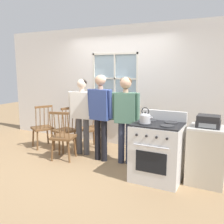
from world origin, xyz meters
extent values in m
plane|color=#937551|center=(0.00, 0.00, 0.00)|extent=(16.00, 16.00, 0.00)
cube|color=white|center=(-1.94, 1.40, 1.35)|extent=(2.52, 0.06, 2.70)
cube|color=white|center=(1.83, 1.40, 1.35)|extent=(2.74, 0.06, 2.70)
cube|color=white|center=(-0.11, 1.40, 0.48)|extent=(1.14, 0.06, 0.97)
cube|color=white|center=(-0.11, 1.40, 2.41)|extent=(1.14, 0.06, 0.59)
cube|color=silver|center=(-0.11, 1.32, 0.95)|extent=(1.20, 0.10, 0.03)
cube|color=#9EB7C6|center=(-0.11, 1.41, 1.54)|extent=(1.08, 0.01, 1.09)
cube|color=silver|center=(-0.11, 1.38, 1.54)|extent=(0.04, 0.02, 1.15)
cube|color=silver|center=(-0.11, 1.38, 1.54)|extent=(1.14, 0.02, 0.04)
cube|color=silver|center=(-0.66, 1.38, 1.54)|extent=(0.04, 0.03, 1.15)
cube|color=silver|center=(0.44, 1.38, 1.54)|extent=(0.04, 0.03, 1.15)
cube|color=silver|center=(-0.11, 1.38, 2.09)|extent=(1.14, 0.03, 0.04)
cube|color=silver|center=(-0.11, 1.38, 0.99)|extent=(1.14, 0.03, 0.04)
cube|color=brown|center=(-1.46, 0.41, 0.44)|extent=(0.56, 0.56, 0.04)
cylinder|color=brown|center=(-1.51, 0.64, 0.21)|extent=(0.06, 0.09, 0.42)
cylinder|color=brown|center=(-1.68, 0.34, 0.21)|extent=(0.09, 0.06, 0.42)
cylinder|color=brown|center=(-1.23, 0.48, 0.21)|extent=(0.09, 0.06, 0.42)
cylinder|color=brown|center=(-1.40, 0.19, 0.21)|extent=(0.06, 0.09, 0.42)
cylinder|color=brown|center=(-1.22, 0.49, 0.69)|extent=(0.07, 0.05, 0.49)
cylinder|color=brown|center=(-1.26, 0.41, 0.69)|extent=(0.07, 0.05, 0.49)
cylinder|color=brown|center=(-1.31, 0.33, 0.69)|extent=(0.07, 0.05, 0.49)
cylinder|color=brown|center=(-1.35, 0.25, 0.69)|extent=(0.07, 0.05, 0.49)
cylinder|color=brown|center=(-1.40, 0.17, 0.69)|extent=(0.07, 0.05, 0.49)
cube|color=brown|center=(-1.31, 0.33, 0.95)|extent=(0.22, 0.35, 0.04)
cube|color=brown|center=(-0.56, 0.03, 0.44)|extent=(0.50, 0.49, 0.04)
cylinder|color=brown|center=(-0.44, 0.22, 0.21)|extent=(0.06, 0.08, 0.42)
cylinder|color=brown|center=(-0.77, 0.14, 0.21)|extent=(0.08, 0.06, 0.42)
cylinder|color=brown|center=(-0.36, -0.09, 0.21)|extent=(0.08, 0.06, 0.42)
cylinder|color=brown|center=(-0.69, -0.17, 0.21)|extent=(0.06, 0.08, 0.42)
cylinder|color=brown|center=(-0.35, -0.09, 0.69)|extent=(0.03, 0.07, 0.49)
cylinder|color=brown|center=(-0.43, -0.12, 0.69)|extent=(0.03, 0.07, 0.49)
cylinder|color=brown|center=(-0.52, -0.14, 0.69)|extent=(0.03, 0.07, 0.49)
cylinder|color=brown|center=(-0.61, -0.16, 0.69)|extent=(0.03, 0.07, 0.49)
cylinder|color=brown|center=(-0.69, -0.18, 0.69)|extent=(0.03, 0.07, 0.49)
cube|color=brown|center=(-0.52, -0.14, 0.95)|extent=(0.38, 0.13, 0.04)
cube|color=brown|center=(-0.87, 0.46, 0.44)|extent=(0.50, 0.52, 0.04)
cylinder|color=brown|center=(-0.97, 0.67, 0.21)|extent=(0.06, 0.08, 0.42)
cylinder|color=brown|center=(-1.07, 0.35, 0.21)|extent=(0.08, 0.06, 0.42)
cylinder|color=brown|center=(-0.66, 0.58, 0.21)|extent=(0.08, 0.06, 0.42)
cylinder|color=brown|center=(-0.76, 0.25, 0.21)|extent=(0.06, 0.08, 0.42)
cylinder|color=brown|center=(-0.65, 0.59, 0.69)|extent=(0.07, 0.04, 0.49)
cylinder|color=brown|center=(-0.68, 0.50, 0.69)|extent=(0.07, 0.04, 0.49)
cylinder|color=brown|center=(-0.70, 0.41, 0.69)|extent=(0.07, 0.04, 0.49)
cylinder|color=brown|center=(-0.73, 0.33, 0.69)|extent=(0.07, 0.04, 0.49)
cylinder|color=brown|center=(-0.76, 0.24, 0.69)|extent=(0.07, 0.04, 0.49)
cube|color=brown|center=(-0.70, 0.41, 0.95)|extent=(0.15, 0.38, 0.04)
cube|color=brown|center=(-0.45, 0.84, 0.44)|extent=(0.57, 0.57, 0.04)
cylinder|color=brown|center=(-0.68, 0.80, 0.21)|extent=(0.09, 0.06, 0.42)
cylinder|color=brown|center=(-0.40, 0.61, 0.21)|extent=(0.06, 0.09, 0.42)
cylinder|color=brown|center=(-0.50, 1.07, 0.21)|extent=(0.06, 0.09, 0.42)
cylinder|color=brown|center=(-0.22, 0.88, 0.21)|extent=(0.09, 0.06, 0.42)
cylinder|color=brown|center=(-0.50, 1.08, 0.69)|extent=(0.05, 0.07, 0.49)
cylinder|color=brown|center=(-0.43, 1.03, 0.69)|extent=(0.05, 0.07, 0.49)
cylinder|color=brown|center=(-0.36, 0.98, 0.69)|extent=(0.05, 0.07, 0.49)
cylinder|color=brown|center=(-0.28, 0.93, 0.69)|extent=(0.05, 0.07, 0.49)
cylinder|color=brown|center=(-0.21, 0.88, 0.69)|extent=(0.05, 0.07, 0.49)
cube|color=brown|center=(-0.36, 0.98, 0.95)|extent=(0.34, 0.24, 0.04)
cylinder|color=#4C4C51|center=(-0.46, 0.42, 0.38)|extent=(0.12, 0.12, 0.77)
cylinder|color=#4C4C51|center=(-0.30, 0.44, 0.38)|extent=(0.12, 0.12, 0.77)
cube|color=white|center=(-0.38, 0.43, 1.04)|extent=(0.45, 0.25, 0.54)
cylinder|color=white|center=(-0.63, 0.39, 1.06)|extent=(0.09, 0.12, 0.50)
cylinder|color=white|center=(-0.13, 0.44, 1.06)|extent=(0.09, 0.12, 0.50)
cylinder|color=beige|center=(-0.38, 0.43, 1.34)|extent=(0.10, 0.10, 0.07)
sphere|color=beige|center=(-0.38, 0.43, 1.46)|extent=(0.19, 0.19, 0.19)
ellipsoid|color=black|center=(-0.38, 0.45, 1.48)|extent=(0.19, 0.19, 0.15)
cylinder|color=black|center=(0.05, 0.30, 0.41)|extent=(0.12, 0.12, 0.81)
cylinder|color=black|center=(0.20, 0.29, 0.41)|extent=(0.12, 0.12, 0.81)
cube|color=#384C8E|center=(0.13, 0.30, 1.10)|extent=(0.40, 0.24, 0.57)
cylinder|color=#384C8E|center=(-0.10, 0.29, 1.12)|extent=(0.08, 0.12, 0.53)
cylinder|color=#384C8E|center=(0.35, 0.26, 1.12)|extent=(0.08, 0.12, 0.53)
cylinder|color=tan|center=(0.13, 0.30, 1.42)|extent=(0.10, 0.10, 0.07)
sphere|color=tan|center=(0.13, 0.30, 1.55)|extent=(0.20, 0.20, 0.20)
ellipsoid|color=silver|center=(0.13, 0.31, 1.57)|extent=(0.20, 0.20, 0.16)
cylinder|color=#2D3347|center=(0.54, 0.35, 0.39)|extent=(0.12, 0.12, 0.79)
cylinder|color=#2D3347|center=(0.68, 0.38, 0.39)|extent=(0.12, 0.12, 0.79)
cube|color=#4C7560|center=(0.61, 0.37, 1.06)|extent=(0.42, 0.29, 0.55)
cylinder|color=#4C7560|center=(0.39, 0.30, 1.08)|extent=(0.10, 0.13, 0.51)
cylinder|color=#4C7560|center=(0.83, 0.40, 1.08)|extent=(0.10, 0.13, 0.51)
cylinder|color=tan|center=(0.61, 0.37, 1.37)|extent=(0.10, 0.10, 0.07)
sphere|color=tan|center=(0.61, 0.37, 1.51)|extent=(0.21, 0.21, 0.21)
ellipsoid|color=brown|center=(0.60, 0.38, 1.53)|extent=(0.22, 0.22, 0.17)
cube|color=silver|center=(1.35, -0.04, 0.45)|extent=(0.76, 0.64, 0.90)
cube|color=black|center=(1.35, -0.04, 0.91)|extent=(0.75, 0.61, 0.02)
cylinder|color=#2D2D30|center=(1.18, -0.17, 0.93)|extent=(0.20, 0.20, 0.02)
cylinder|color=#2D2D30|center=(1.52, -0.17, 0.93)|extent=(0.20, 0.20, 0.02)
cylinder|color=#2D2D30|center=(1.18, 0.08, 0.93)|extent=(0.20, 0.20, 0.02)
cylinder|color=#2D2D30|center=(1.52, 0.08, 0.93)|extent=(0.20, 0.20, 0.02)
cube|color=silver|center=(1.35, 0.25, 1.00)|extent=(0.76, 0.06, 0.16)
cube|color=black|center=(1.35, -0.37, 0.40)|extent=(0.47, 0.01, 0.32)
cylinder|color=silver|center=(1.35, -0.39, 0.65)|extent=(0.53, 0.02, 0.02)
cylinder|color=#232326|center=(1.12, -0.38, 0.79)|extent=(0.04, 0.02, 0.04)
cylinder|color=#232326|center=(1.27, -0.38, 0.79)|extent=(0.04, 0.02, 0.04)
cylinder|color=#232326|center=(1.42, -0.38, 0.79)|extent=(0.04, 0.02, 0.04)
cylinder|color=#232326|center=(1.58, -0.38, 0.79)|extent=(0.04, 0.02, 0.04)
cylinder|color=#B7B7BC|center=(1.18, -0.17, 1.00)|extent=(0.17, 0.17, 0.12)
ellipsoid|color=#B7B7BC|center=(1.18, -0.17, 1.06)|extent=(0.16, 0.16, 0.07)
sphere|color=black|center=(1.18, -0.17, 1.10)|extent=(0.03, 0.03, 0.03)
cylinder|color=#B7B7BC|center=(1.26, -0.17, 1.02)|extent=(0.08, 0.03, 0.07)
torus|color=black|center=(1.18, -0.17, 1.12)|extent=(0.12, 0.01, 0.12)
cylinder|color=#935B3D|center=(-0.33, 1.31, 1.01)|extent=(0.12, 0.12, 0.09)
cylinder|color=#33261C|center=(-0.33, 1.31, 1.05)|extent=(0.11, 0.11, 0.01)
cone|color=#388447|center=(-0.31, 1.32, 1.12)|extent=(0.05, 0.04, 0.12)
cone|color=#388447|center=(-0.34, 1.32, 1.09)|extent=(0.05, 0.05, 0.08)
cone|color=#388447|center=(-0.33, 1.29, 1.10)|extent=(0.04, 0.06, 0.09)
cube|color=beige|center=(2.06, 0.17, 0.43)|extent=(0.55, 0.50, 0.87)
cube|color=beige|center=(2.06, 0.17, 0.89)|extent=(0.55, 0.50, 0.03)
cube|color=#232326|center=(2.06, 0.15, 0.95)|extent=(0.34, 0.28, 0.10)
cube|color=#232326|center=(2.06, 0.15, 1.04)|extent=(0.32, 0.27, 0.08)
cube|color=gray|center=(2.06, 0.01, 0.95)|extent=(0.24, 0.01, 0.06)
camera|label=1|loc=(2.42, -3.75, 1.78)|focal=40.00mm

